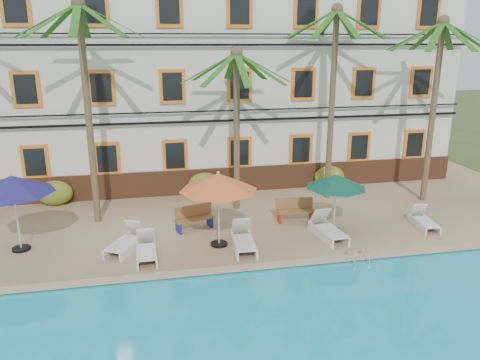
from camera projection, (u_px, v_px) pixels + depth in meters
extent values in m
plane|color=#384C23|center=(237.00, 263.00, 15.67)|extent=(100.00, 100.00, 0.00)
cube|color=tan|center=(215.00, 209.00, 20.33)|extent=(30.00, 12.00, 0.25)
cube|color=tan|center=(242.00, 268.00, 14.74)|extent=(30.00, 0.35, 0.06)
cube|color=silver|center=(198.00, 80.00, 23.57)|extent=(25.00, 6.00, 10.00)
cube|color=brown|center=(208.00, 181.00, 21.95)|extent=(25.00, 0.12, 1.20)
cube|color=orange|center=(35.00, 162.00, 20.16)|extent=(1.15, 0.10, 1.50)
cube|color=black|center=(35.00, 162.00, 20.11)|extent=(0.85, 0.04, 1.20)
cube|color=orange|center=(107.00, 159.00, 20.73)|extent=(1.15, 0.10, 1.50)
cube|color=black|center=(107.00, 159.00, 20.68)|extent=(0.85, 0.04, 1.20)
cube|color=orange|center=(175.00, 155.00, 21.30)|extent=(1.15, 0.10, 1.50)
cube|color=black|center=(175.00, 156.00, 21.25)|extent=(0.85, 0.04, 1.20)
cube|color=orange|center=(240.00, 152.00, 21.87)|extent=(1.15, 0.10, 1.50)
cube|color=black|center=(240.00, 153.00, 21.82)|extent=(0.85, 0.04, 1.20)
cube|color=orange|center=(301.00, 150.00, 22.44)|extent=(1.15, 0.10, 1.50)
cube|color=black|center=(301.00, 150.00, 22.39)|extent=(0.85, 0.04, 1.20)
cube|color=orange|center=(359.00, 147.00, 23.01)|extent=(1.15, 0.10, 1.50)
cube|color=black|center=(359.00, 147.00, 22.96)|extent=(0.85, 0.04, 1.20)
cube|color=orange|center=(414.00, 144.00, 23.58)|extent=(1.15, 0.10, 1.50)
cube|color=black|center=(415.00, 145.00, 23.53)|extent=(0.85, 0.04, 1.20)
cube|color=orange|center=(26.00, 89.00, 19.28)|extent=(1.15, 0.10, 1.50)
cube|color=black|center=(26.00, 89.00, 19.23)|extent=(0.85, 0.04, 1.20)
cube|color=orange|center=(101.00, 88.00, 19.85)|extent=(1.15, 0.10, 1.50)
cube|color=black|center=(101.00, 88.00, 19.80)|extent=(0.85, 0.04, 1.20)
cube|color=orange|center=(172.00, 86.00, 20.42)|extent=(1.15, 0.10, 1.50)
cube|color=black|center=(172.00, 87.00, 20.37)|extent=(0.85, 0.04, 1.20)
cube|color=orange|center=(240.00, 85.00, 20.99)|extent=(1.15, 0.10, 1.50)
cube|color=black|center=(240.00, 85.00, 20.94)|extent=(0.85, 0.04, 1.20)
cube|color=orange|center=(303.00, 84.00, 21.56)|extent=(1.15, 0.10, 1.50)
cube|color=black|center=(304.00, 84.00, 21.51)|extent=(0.85, 0.04, 1.20)
cube|color=orange|center=(364.00, 83.00, 22.13)|extent=(1.15, 0.10, 1.50)
cube|color=black|center=(364.00, 83.00, 22.08)|extent=(0.85, 0.04, 1.20)
cube|color=orange|center=(421.00, 82.00, 22.70)|extent=(1.15, 0.10, 1.50)
cube|color=black|center=(422.00, 82.00, 22.65)|extent=(0.85, 0.04, 1.20)
cube|color=orange|center=(15.00, 7.00, 18.36)|extent=(1.15, 0.10, 1.50)
cube|color=black|center=(15.00, 7.00, 18.32)|extent=(0.85, 0.04, 1.20)
cube|color=orange|center=(95.00, 8.00, 18.93)|extent=(1.15, 0.10, 1.50)
cube|color=black|center=(94.00, 8.00, 18.89)|extent=(0.85, 0.04, 1.20)
cube|color=orange|center=(169.00, 9.00, 19.51)|extent=(1.15, 0.10, 1.50)
cube|color=black|center=(169.00, 9.00, 19.46)|extent=(0.85, 0.04, 1.20)
cube|color=orange|center=(240.00, 10.00, 20.08)|extent=(1.15, 0.10, 1.50)
cube|color=black|center=(240.00, 10.00, 20.03)|extent=(0.85, 0.04, 1.20)
cube|color=orange|center=(306.00, 10.00, 20.65)|extent=(1.15, 0.10, 1.50)
cube|color=black|center=(306.00, 10.00, 20.60)|extent=(0.85, 0.04, 1.20)
cube|color=orange|center=(369.00, 11.00, 21.22)|extent=(1.15, 0.10, 1.50)
cube|color=black|center=(369.00, 11.00, 21.17)|extent=(0.85, 0.04, 1.20)
cube|color=orange|center=(428.00, 12.00, 21.79)|extent=(1.15, 0.10, 1.50)
cube|color=black|center=(429.00, 12.00, 21.74)|extent=(0.85, 0.04, 1.20)
cube|color=black|center=(208.00, 121.00, 21.00)|extent=(25.00, 0.08, 0.10)
cube|color=black|center=(207.00, 111.00, 20.87)|extent=(25.00, 0.08, 0.06)
cube|color=black|center=(206.00, 45.00, 20.06)|extent=(25.00, 0.08, 0.10)
cube|color=black|center=(206.00, 34.00, 19.93)|extent=(25.00, 0.08, 0.06)
cylinder|color=brown|center=(89.00, 119.00, 17.51)|extent=(0.26, 0.26, 8.19)
sphere|color=brown|center=(78.00, 3.00, 16.34)|extent=(0.50, 0.50, 0.50)
cube|color=#216016|center=(83.00, 21.00, 17.55)|extent=(0.28, 2.23, 1.19)
cube|color=#216016|center=(60.00, 21.00, 17.10)|extent=(1.77, 1.77, 1.19)
cube|color=#216016|center=(46.00, 20.00, 16.30)|extent=(2.23, 0.28, 1.19)
cube|color=#216016|center=(52.00, 19.00, 15.63)|extent=(1.77, 1.77, 1.19)
cube|color=#216016|center=(75.00, 19.00, 15.47)|extent=(0.28, 2.23, 1.19)
cube|color=#216016|center=(101.00, 19.00, 15.92)|extent=(1.77, 1.77, 1.19)
cube|color=#216016|center=(112.00, 20.00, 16.72)|extent=(2.23, 0.28, 1.19)
cube|color=#216016|center=(104.00, 21.00, 17.39)|extent=(1.77, 1.77, 1.19)
cylinder|color=brown|center=(237.00, 134.00, 19.21)|extent=(0.26, 0.26, 6.47)
sphere|color=brown|center=(236.00, 53.00, 18.29)|extent=(0.50, 0.50, 0.50)
cube|color=#216016|center=(231.00, 66.00, 19.50)|extent=(0.28, 2.23, 1.19)
cube|color=#216016|center=(214.00, 67.00, 19.04)|extent=(1.77, 1.77, 1.19)
cube|color=#216016|center=(209.00, 68.00, 18.25)|extent=(2.23, 0.28, 1.19)
cube|color=#216016|center=(220.00, 69.00, 17.57)|extent=(1.77, 1.77, 1.19)
cube|color=#216016|center=(242.00, 69.00, 17.42)|extent=(0.28, 2.23, 1.19)
cube|color=#216016|center=(261.00, 69.00, 17.87)|extent=(1.77, 1.77, 1.19)
cube|color=#216016|center=(264.00, 67.00, 18.67)|extent=(2.23, 0.28, 1.19)
cube|color=#216016|center=(251.00, 67.00, 19.34)|extent=(1.77, 1.77, 1.19)
cylinder|color=brown|center=(332.00, 108.00, 20.38)|extent=(0.26, 0.26, 8.17)
sphere|color=brown|center=(337.00, 9.00, 19.21)|extent=(0.50, 0.50, 0.50)
cube|color=#216016|center=(326.00, 25.00, 20.42)|extent=(0.28, 2.23, 1.19)
cube|color=#216016|center=(312.00, 24.00, 19.97)|extent=(1.77, 1.77, 1.19)
cube|color=#216016|center=(311.00, 24.00, 19.17)|extent=(2.23, 0.28, 1.19)
cube|color=#216016|center=(325.00, 23.00, 18.49)|extent=(1.77, 1.77, 1.19)
cube|color=#216016|center=(347.00, 23.00, 18.34)|extent=(0.28, 2.23, 1.19)
cube|color=#216016|center=(362.00, 23.00, 18.79)|extent=(1.77, 1.77, 1.19)
cube|color=#216016|center=(361.00, 24.00, 19.59)|extent=(2.23, 0.28, 1.19)
cube|color=#216016|center=(346.00, 25.00, 20.26)|extent=(1.77, 1.77, 1.19)
cylinder|color=brown|center=(432.00, 115.00, 20.11)|extent=(0.26, 0.26, 7.68)
sphere|color=brown|center=(444.00, 21.00, 19.01)|extent=(0.50, 0.50, 0.50)
cube|color=#216016|center=(426.00, 36.00, 20.22)|extent=(0.28, 2.23, 1.19)
cube|color=#216016|center=(414.00, 36.00, 19.77)|extent=(1.77, 1.77, 1.19)
cube|color=#216016|center=(417.00, 36.00, 18.97)|extent=(2.23, 0.28, 1.19)
cube|color=#216016|center=(436.00, 36.00, 18.29)|extent=(1.77, 1.77, 1.19)
cube|color=#216016|center=(459.00, 36.00, 18.14)|extent=(0.28, 2.23, 1.19)
cube|color=#216016|center=(471.00, 36.00, 18.59)|extent=(1.77, 1.77, 1.19)
cube|color=#216016|center=(466.00, 36.00, 19.39)|extent=(2.23, 0.28, 1.19)
cube|color=#216016|center=(447.00, 36.00, 20.06)|extent=(1.77, 1.77, 1.19)
ellipsoid|color=#27611B|center=(55.00, 193.00, 20.35)|extent=(1.50, 0.90, 1.10)
ellipsoid|color=#27611B|center=(204.00, 184.00, 21.60)|extent=(1.50, 0.90, 1.10)
ellipsoid|color=#27611B|center=(329.00, 177.00, 22.76)|extent=(1.50, 0.90, 1.10)
cylinder|color=black|center=(21.00, 249.00, 16.09)|extent=(0.61, 0.61, 0.09)
cylinder|color=silver|center=(16.00, 214.00, 15.73)|extent=(0.06, 0.06, 2.63)
cone|color=navy|center=(12.00, 184.00, 15.43)|extent=(2.74, 2.74, 0.60)
sphere|color=silver|center=(11.00, 175.00, 15.34)|extent=(0.10, 0.10, 0.10)
cylinder|color=black|center=(219.00, 244.00, 16.47)|extent=(0.61, 0.61, 0.09)
cylinder|color=silver|center=(219.00, 210.00, 16.11)|extent=(0.06, 0.06, 2.60)
cone|color=orange|center=(218.00, 182.00, 15.81)|extent=(2.71, 2.71, 0.60)
sphere|color=silver|center=(218.00, 173.00, 15.72)|extent=(0.10, 0.10, 0.10)
cylinder|color=black|center=(333.00, 229.00, 17.74)|extent=(0.51, 0.51, 0.07)
cylinder|color=silver|center=(335.00, 203.00, 17.44)|extent=(0.06, 0.06, 2.19)
cone|color=#0B4834|center=(336.00, 181.00, 17.19)|extent=(2.28, 2.28, 0.50)
sphere|color=silver|center=(337.00, 174.00, 17.11)|extent=(0.10, 0.10, 0.10)
cube|color=silver|center=(122.00, 244.00, 15.78)|extent=(1.18, 1.48, 0.06)
cube|color=silver|center=(135.00, 227.00, 16.57)|extent=(0.78, 0.73, 0.67)
cube|color=silver|center=(118.00, 244.00, 16.15)|extent=(0.96, 1.72, 0.31)
cube|color=silver|center=(135.00, 247.00, 15.98)|extent=(0.96, 1.72, 0.31)
cube|color=silver|center=(146.00, 252.00, 15.19)|extent=(0.62, 1.29, 0.06)
cube|color=silver|center=(145.00, 235.00, 15.96)|extent=(0.60, 0.48, 0.64)
cube|color=silver|center=(137.00, 254.00, 15.41)|extent=(0.10, 1.82, 0.29)
cube|color=silver|center=(156.00, 253.00, 15.53)|extent=(0.10, 1.82, 0.29)
cube|color=silver|center=(245.00, 243.00, 15.85)|extent=(0.73, 1.42, 0.06)
cube|color=silver|center=(241.00, 225.00, 16.68)|extent=(0.67, 0.55, 0.69)
cube|color=silver|center=(234.00, 245.00, 16.11)|extent=(0.19, 1.96, 0.32)
cube|color=silver|center=(253.00, 244.00, 16.19)|extent=(0.19, 1.96, 0.32)
cube|color=silver|center=(332.00, 231.00, 16.79)|extent=(0.78, 1.44, 0.06)
cube|color=silver|center=(320.00, 216.00, 17.60)|extent=(0.69, 0.57, 0.69)
cube|color=silver|center=(320.00, 234.00, 17.00)|extent=(0.27, 1.97, 0.32)
cube|color=silver|center=(336.00, 232.00, 17.18)|extent=(0.27, 1.97, 0.32)
cube|color=silver|center=(427.00, 222.00, 17.76)|extent=(0.71, 1.25, 0.05)
cube|color=silver|center=(418.00, 210.00, 18.49)|extent=(0.60, 0.51, 0.59)
cube|color=silver|center=(417.00, 224.00, 18.01)|extent=(0.29, 1.68, 0.27)
cube|color=silver|center=(430.00, 224.00, 18.04)|extent=(0.29, 1.68, 0.27)
cube|color=olive|center=(194.00, 219.00, 17.72)|extent=(1.57, 0.89, 0.06)
cube|color=olive|center=(192.00, 210.00, 17.83)|extent=(1.45, 0.52, 0.45)
cube|color=navy|center=(179.00, 228.00, 17.48)|extent=(0.21, 0.45, 0.40)
cube|color=navy|center=(210.00, 221.00, 18.09)|extent=(0.21, 0.45, 0.40)
cube|color=olive|center=(296.00, 211.00, 18.51)|extent=(1.53, 0.58, 0.06)
cube|color=olive|center=(295.00, 203.00, 18.65)|extent=(1.50, 0.20, 0.45)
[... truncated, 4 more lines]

